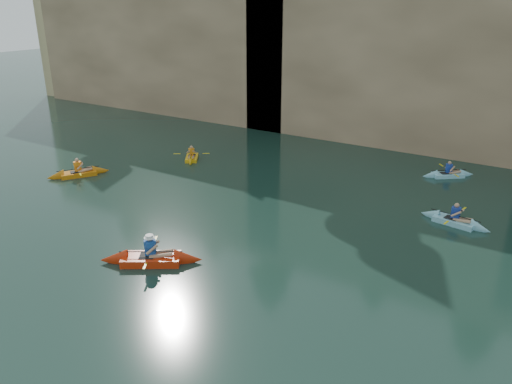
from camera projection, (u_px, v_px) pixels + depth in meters
The scene contains 11 objects.
ground at pixel (147, 299), 16.63m from camera, with size 160.00×160.00×0.00m, color black.
cliff at pixel (417, 45), 38.11m from camera, with size 70.00×16.00×12.00m, color tan.
cliff_slab_west at pixel (156, 49), 42.45m from camera, with size 26.00×2.40×10.56m, color tan.
cliff_slab_center at pixel (416, 61), 31.39m from camera, with size 24.00×2.40×11.40m, color tan.
sea_cave_west at pixel (171, 91), 42.14m from camera, with size 4.50×1.00×4.00m, color black.
sea_cave_center at pixel (322, 115), 35.34m from camera, with size 3.50×1.00×3.20m, color black.
main_kayaker at pixel (151, 258), 18.85m from camera, with size 3.74×2.85×1.45m.
kayaker_orange at pixel (79, 173), 28.10m from camera, with size 2.47×3.27×1.29m.
kayaker_ltblue_near at pixel (454, 221), 22.13m from camera, with size 3.22×2.42×1.24m.
kayaker_yellow at pixel (192, 157), 30.96m from camera, with size 2.08×2.62×1.11m.
kayaker_ltblue_mid at pixel (448, 174), 27.97m from camera, with size 2.77×2.42×1.14m.
Camera 1 is at (10.62, -10.08, 9.39)m, focal length 35.00 mm.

